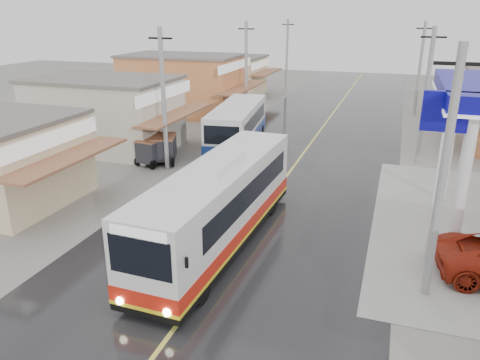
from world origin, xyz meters
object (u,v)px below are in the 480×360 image
at_px(coach_bus, 220,204).
at_px(second_bus, 237,126).
at_px(tricycle_far, 164,147).
at_px(tricycle_near, 153,150).
at_px(cyclist, 207,181).

height_order(coach_bus, second_bus, coach_bus).
relative_size(coach_bus, tricycle_far, 4.80).
xyz_separation_m(second_bus, tricycle_far, (-3.32, -4.11, -0.65)).
distance_m(coach_bus, tricycle_near, 11.28).
bearing_deg(cyclist, second_bus, 78.48).
bearing_deg(cyclist, tricycle_near, 125.76).
height_order(second_bus, tricycle_far, second_bus).
height_order(coach_bus, tricycle_near, coach_bus).
xyz_separation_m(second_bus, cyclist, (1.16, -8.04, -0.97)).
bearing_deg(coach_bus, tricycle_far, 130.78).
relative_size(tricycle_near, tricycle_far, 0.95).
bearing_deg(tricycle_far, tricycle_near, -152.38).
bearing_deg(coach_bus, cyclist, 119.90).
distance_m(cyclist, tricycle_near, 6.02).
xyz_separation_m(coach_bus, tricycle_far, (-7.07, 8.87, -0.75)).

